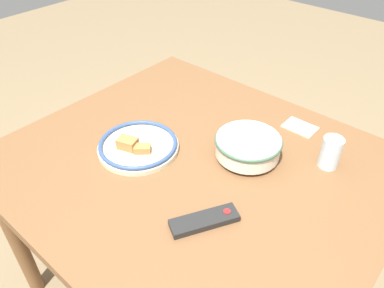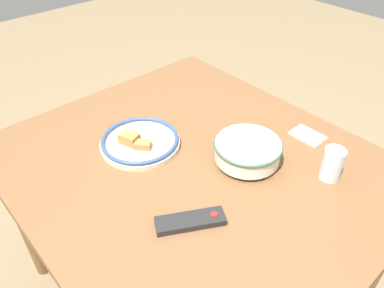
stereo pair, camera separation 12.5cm
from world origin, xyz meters
The scene contains 7 objects.
ground_plane centered at (0.00, 0.00, 0.00)m, with size 8.00×8.00×0.00m, color #7F6B4C.
dining_table centered at (0.00, 0.00, 0.67)m, with size 1.22×1.07×0.76m.
noodle_bowl centered at (-0.11, -0.13, 0.80)m, with size 0.22×0.22×0.08m.
food_plate centered at (0.19, 0.08, 0.77)m, with size 0.28×0.28×0.05m.
tv_remote centered at (-0.19, 0.18, 0.77)m, with size 0.14×0.20×0.02m.
drinking_glass centered at (-0.34, -0.27, 0.81)m, with size 0.06×0.06×0.11m.
folded_napkin centered at (-0.17, -0.40, 0.76)m, with size 0.12×0.08×0.01m.
Camera 1 is at (-0.61, 0.72, 1.56)m, focal length 35.00 mm.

